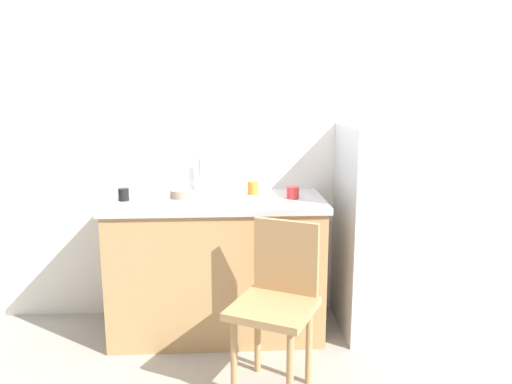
{
  "coord_description": "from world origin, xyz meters",
  "views": [
    {
      "loc": [
        -0.18,
        -2.42,
        1.56
      ],
      "look_at": [
        0.0,
        0.6,
        0.94
      ],
      "focal_mm": 34.81,
      "sensor_mm": 36.0,
      "label": 1
    }
  ],
  "objects": [
    {
      "name": "ground_plane",
      "position": [
        0.0,
        0.0,
        0.0
      ],
      "size": [
        8.0,
        8.0,
        0.0
      ],
      "primitive_type": "plane",
      "color": "#9E998E"
    },
    {
      "name": "countertop",
      "position": [
        -0.25,
        0.65,
        0.87
      ],
      "size": [
        1.37,
        0.64,
        0.04
      ],
      "primitive_type": "cube",
      "color": "#B7B7BC",
      "rests_on": "cabinet_base"
    },
    {
      "name": "cup_orange",
      "position": [
        -0.01,
        0.78,
        0.94
      ],
      "size": [
        0.07,
        0.07,
        0.09
      ],
      "primitive_type": "cylinder",
      "color": "orange",
      "rests_on": "countertop"
    },
    {
      "name": "chair",
      "position": [
        0.08,
        -0.01,
        0.5
      ],
      "size": [
        0.54,
        0.54,
        0.89
      ],
      "rotation": [
        0.0,
        0.0,
        -0.47
      ],
      "color": "tan",
      "rests_on": "ground_plane"
    },
    {
      "name": "faucet",
      "position": [
        -0.35,
        0.9,
        1.0
      ],
      "size": [
        0.02,
        0.02,
        0.22
      ],
      "primitive_type": "cylinder",
      "color": "#B7B7BC",
      "rests_on": "countertop"
    },
    {
      "name": "cabinet_base",
      "position": [
        -0.25,
        0.65,
        0.43
      ],
      "size": [
        1.33,
        0.6,
        0.85
      ],
      "primitive_type": "cube",
      "color": "tan",
      "rests_on": "ground_plane"
    },
    {
      "name": "cup_red",
      "position": [
        0.24,
        0.63,
        0.93
      ],
      "size": [
        0.08,
        0.08,
        0.08
      ],
      "primitive_type": "cylinder",
      "color": "red",
      "rests_on": "countertop"
    },
    {
      "name": "terracotta_bowl",
      "position": [
        -0.47,
        0.69,
        0.92
      ],
      "size": [
        0.15,
        0.15,
        0.05
      ],
      "primitive_type": "cylinder",
      "color": "gray",
      "rests_on": "countertop"
    },
    {
      "name": "back_wall",
      "position": [
        0.0,
        1.0,
        1.25
      ],
      "size": [
        4.8,
        0.1,
        2.5
      ],
      "primitive_type": "cube",
      "color": "white",
      "rests_on": "ground_plane"
    },
    {
      "name": "refrigerator",
      "position": [
        0.83,
        0.64,
        0.68
      ],
      "size": [
        0.53,
        0.62,
        1.35
      ],
      "primitive_type": "cube",
      "color": "silver",
      "rests_on": "ground_plane"
    },
    {
      "name": "cup_black",
      "position": [
        -0.82,
        0.63,
        0.93
      ],
      "size": [
        0.07,
        0.07,
        0.08
      ],
      "primitive_type": "cylinder",
      "color": "black",
      "rests_on": "countertop"
    }
  ]
}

